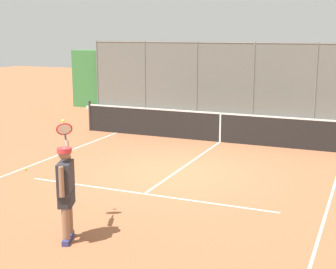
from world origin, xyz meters
TOP-DOWN VIEW (x-y plane):
  - ground_plane at (0.00, 0.00)m, footprint 60.00×60.00m
  - court_line_markings at (0.00, 2.07)m, footprint 7.64×10.25m
  - fence_backdrop at (-0.00, -8.83)m, footprint 17.36×1.37m
  - tennis_net at (0.00, -3.77)m, footprint 9.82×0.09m
  - tennis_player at (0.14, 4.56)m, footprint 0.84×1.19m
  - tennis_ball_near_net at (3.63, 1.35)m, footprint 0.07×0.07m

SIDE VIEW (x-z plane):
  - ground_plane at x=0.00m, z-range 0.00..0.00m
  - court_line_markings at x=0.00m, z-range 0.00..0.01m
  - tennis_ball_near_net at x=3.63m, z-range 0.00..0.07m
  - tennis_net at x=0.00m, z-range -0.04..1.03m
  - tennis_player at x=0.14m, z-range -0.01..1.91m
  - fence_backdrop at x=0.00m, z-range -0.23..2.86m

